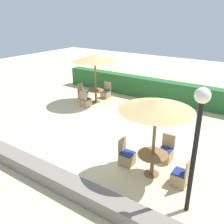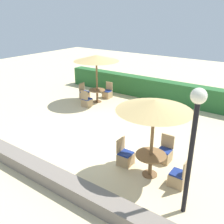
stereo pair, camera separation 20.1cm
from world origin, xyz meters
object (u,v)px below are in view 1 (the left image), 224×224
(parasol_front_right, at_px, (156,105))
(round_table_front_right, at_px, (153,159))
(patio_chair_front_right_north, at_px, (165,154))
(patio_chair_back_left_west, at_px, (83,95))
(patio_chair_front_right_east, at_px, (180,177))
(patio_chair_front_right_west, at_px, (127,157))
(lamp_post, at_px, (198,129))
(parasol_back_left, at_px, (95,58))
(round_table_back_left, at_px, (96,93))
(patio_chair_back_left_south, at_px, (86,102))
(patio_chair_back_left_north, at_px, (106,94))

(parasol_front_right, relative_size, round_table_front_right, 2.64)
(patio_chair_front_right_north, bearing_deg, patio_chair_back_left_west, -27.33)
(round_table_front_right, relative_size, patio_chair_front_right_east, 1.02)
(patio_chair_front_right_north, xyz_separation_m, patio_chair_front_right_west, (-0.99, -0.95, 0.00))
(lamp_post, bearing_deg, parasol_back_left, 143.07)
(round_table_back_left, bearing_deg, patio_chair_front_right_west, -43.09)
(round_table_front_right, bearing_deg, patio_chair_back_left_west, 146.17)
(round_table_back_left, distance_m, patio_chair_back_left_south, 0.94)
(patio_chair_front_right_east, relative_size, patio_chair_back_left_north, 1.00)
(patio_chair_front_right_north, relative_size, patio_chair_front_right_east, 1.00)
(lamp_post, relative_size, round_table_back_left, 3.63)
(parasol_front_right, xyz_separation_m, patio_chair_front_right_east, (0.92, 0.01, -2.08))
(patio_chair_back_left_south, xyz_separation_m, patio_chair_back_left_north, (0.04, 1.82, 0.00))
(lamp_post, bearing_deg, patio_chair_back_left_south, 148.05)
(patio_chair_front_right_north, bearing_deg, patio_chair_front_right_east, 132.05)
(patio_chair_front_right_east, height_order, parasol_back_left, parasol_back_left)
(patio_chair_front_right_north, xyz_separation_m, patio_chair_back_left_south, (-5.67, 2.53, 0.00))
(parasol_back_left, bearing_deg, patio_chair_back_left_south, -89.98)
(lamp_post, distance_m, patio_chair_back_left_north, 9.62)
(parasol_back_left, xyz_separation_m, patio_chair_back_left_north, (0.04, 0.92, -2.22))
(patio_chair_front_right_west, relative_size, parasol_back_left, 0.35)
(round_table_back_left, bearing_deg, patio_chair_back_left_west, -179.33)
(patio_chair_front_right_east, xyz_separation_m, parasol_back_left, (-6.56, 4.42, 2.22))
(lamp_post, distance_m, patio_chair_front_right_north, 3.14)
(patio_chair_back_left_west, relative_size, patio_chair_back_left_north, 1.00)
(lamp_post, height_order, parasol_back_left, lamp_post)
(parasol_front_right, height_order, round_table_back_left, parasol_front_right)
(parasol_front_right, bearing_deg, lamp_post, -31.78)
(patio_chair_back_left_south, bearing_deg, round_table_front_right, -31.99)
(parasol_back_left, distance_m, patio_chair_back_left_south, 2.39)
(lamp_post, height_order, patio_chair_back_left_south, lamp_post)
(lamp_post, distance_m, parasol_back_left, 8.84)
(parasol_front_right, distance_m, parasol_back_left, 7.16)
(patio_chair_back_left_north, bearing_deg, lamp_post, 138.42)
(patio_chair_back_left_north, bearing_deg, parasol_front_right, 136.30)
(parasol_back_left, distance_m, round_table_back_left, 1.94)
(lamp_post, bearing_deg, patio_chair_front_right_east, 119.60)
(patio_chair_front_right_east, relative_size, patio_chair_back_left_south, 1.00)
(patio_chair_back_left_south, bearing_deg, patio_chair_back_left_west, 136.78)
(lamp_post, relative_size, patio_chair_back_left_south, 3.57)
(patio_chair_front_right_east, bearing_deg, round_table_back_left, 56.04)
(parasol_front_right, xyz_separation_m, patio_chair_back_left_south, (-5.63, 3.52, -2.08))
(round_table_front_right, xyz_separation_m, patio_chair_front_right_east, (0.92, 0.01, -0.29))
(patio_chair_front_right_west, bearing_deg, parasol_back_left, -133.09)
(lamp_post, xyz_separation_m, parasol_back_left, (-7.06, 5.31, 0.13))
(patio_chair_back_left_west, distance_m, patio_chair_back_left_north, 1.36)
(lamp_post, bearing_deg, patio_chair_front_right_north, 126.62)
(round_table_front_right, height_order, patio_chair_back_left_west, patio_chair_back_left_west)
(patio_chair_back_left_south, height_order, patio_chair_back_left_west, same)
(patio_chair_front_right_east, distance_m, patio_chair_back_left_west, 8.70)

